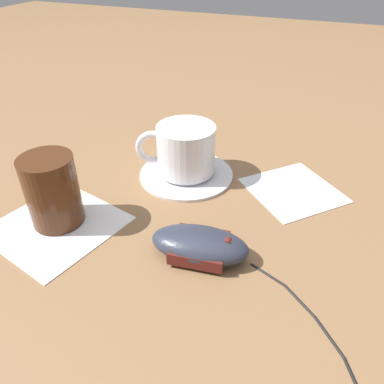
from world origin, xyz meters
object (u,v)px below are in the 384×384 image
Objects in this scene: coffee_cup at (185,149)px; computer_mouse at (200,245)px; drinking_glass at (52,191)px; saucer at (186,173)px.

computer_mouse is at bearing 118.34° from coffee_cup.
coffee_cup is 0.95× the size of computer_mouse.
saucer is at bearing -123.95° from drinking_glass.
saucer is at bearing -62.27° from computer_mouse.
computer_mouse reaches higher than saucer.
drinking_glass is at bearing 57.11° from coffee_cup.
drinking_glass is (0.11, 0.17, 0.04)m from saucer.
saucer is 0.18m from computer_mouse.
drinking_glass reaches higher than saucer.
coffee_cup reaches higher than computer_mouse.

